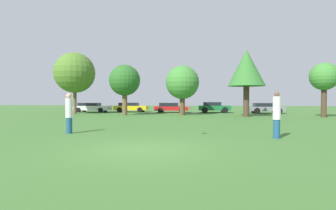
{
  "coord_description": "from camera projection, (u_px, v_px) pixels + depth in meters",
  "views": [
    {
      "loc": [
        1.89,
        -8.02,
        1.59
      ],
      "look_at": [
        0.29,
        3.82,
        1.34
      ],
      "focal_mm": 27.43,
      "sensor_mm": 36.0,
      "label": 1
    }
  ],
  "objects": [
    {
      "name": "person_thrower",
      "position": [
        69.0,
        113.0,
        12.04
      ],
      "size": [
        0.32,
        0.32,
        1.89
      ],
      "rotation": [
        0.0,
        0.0,
        -0.03
      ],
      "color": "navy",
      "rests_on": "ground"
    },
    {
      "name": "ground_plane",
      "position": [
        143.0,
        149.0,
        8.23
      ],
      "size": [
        120.0,
        120.0,
        0.0
      ],
      "primitive_type": "plane",
      "color": "#3D6B2D"
    },
    {
      "name": "parked_car_yellow",
      "position": [
        131.0,
        107.0,
        32.86
      ],
      "size": [
        4.25,
        2.12,
        1.21
      ],
      "rotation": [
        0.0,
        0.0,
        0.04
      ],
      "color": "gold",
      "rests_on": "ground"
    },
    {
      "name": "parked_car_green",
      "position": [
        214.0,
        107.0,
        31.26
      ],
      "size": [
        3.88,
        2.18,
        1.29
      ],
      "rotation": [
        0.0,
        0.0,
        0.04
      ],
      "color": "#196633",
      "rests_on": "ground"
    },
    {
      "name": "parked_car_grey",
      "position": [
        265.0,
        108.0,
        29.76
      ],
      "size": [
        3.96,
        1.96,
        1.2
      ],
      "rotation": [
        0.0,
        0.0,
        0.04
      ],
      "color": "slate",
      "rests_on": "ground"
    },
    {
      "name": "tree_0",
      "position": [
        75.0,
        73.0,
        28.29
      ],
      "size": [
        4.44,
        4.44,
        6.78
      ],
      "color": "brown",
      "rests_on": "ground"
    },
    {
      "name": "tree_4",
      "position": [
        324.0,
        77.0,
        22.98
      ],
      "size": [
        2.47,
        2.47,
        4.91
      ],
      "color": "#473323",
      "rests_on": "ground"
    },
    {
      "name": "tree_2",
      "position": [
        182.0,
        83.0,
        26.51
      ],
      "size": [
        3.46,
        3.46,
        5.11
      ],
      "color": "brown",
      "rests_on": "ground"
    },
    {
      "name": "parked_car_white",
      "position": [
        92.0,
        107.0,
        32.59
      ],
      "size": [
        4.66,
        2.02,
        1.18
      ],
      "rotation": [
        0.0,
        0.0,
        0.04
      ],
      "color": "silver",
      "rests_on": "ground"
    },
    {
      "name": "tree_3",
      "position": [
        246.0,
        68.0,
        23.97
      ],
      "size": [
        3.42,
        3.42,
        6.29
      ],
      "color": "#473323",
      "rests_on": "ground"
    },
    {
      "name": "parked_car_red",
      "position": [
        171.0,
        107.0,
        31.75
      ],
      "size": [
        4.2,
        1.98,
        1.21
      ],
      "rotation": [
        0.0,
        0.0,
        0.04
      ],
      "color": "red",
      "rests_on": "ground"
    },
    {
      "name": "tree_1",
      "position": [
        125.0,
        81.0,
        26.12
      ],
      "size": [
        3.16,
        3.16,
        5.16
      ],
      "color": "brown",
      "rests_on": "ground"
    },
    {
      "name": "person_catcher",
      "position": [
        277.0,
        115.0,
        10.51
      ],
      "size": [
        0.31,
        0.31,
        1.91
      ],
      "rotation": [
        0.0,
        0.0,
        3.11
      ],
      "color": "navy",
      "rests_on": "ground"
    },
    {
      "name": "frisbee",
      "position": [
        189.0,
        108.0,
        10.94
      ],
      "size": [
        0.29,
        0.3,
        0.12
      ],
      "color": "#F21E72"
    }
  ]
}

